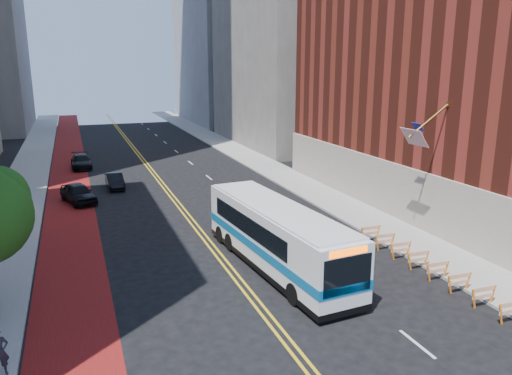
{
  "coord_description": "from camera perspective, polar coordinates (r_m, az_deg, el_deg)",
  "views": [
    {
      "loc": [
        -7.4,
        -16.47,
        10.87
      ],
      "look_at": [
        1.63,
        8.0,
        4.38
      ],
      "focal_mm": 35.0,
      "sensor_mm": 36.0,
      "label": 1
    }
  ],
  "objects": [
    {
      "name": "center_line_inner",
      "position": [
        48.27,
        -11.12,
        0.68
      ],
      "size": [
        0.14,
        140.0,
        0.01
      ],
      "primitive_type": "cube",
      "color": "gold",
      "rests_on": "ground"
    },
    {
      "name": "sidewalk_left",
      "position": [
        47.93,
        -25.19,
        -0.41
      ],
      "size": [
        4.0,
        140.0,
        0.15
      ],
      "primitive_type": "cube",
      "color": "gray",
      "rests_on": "ground"
    },
    {
      "name": "brick_building",
      "position": [
        40.88,
        26.3,
        12.7
      ],
      "size": [
        18.73,
        36.0,
        22.0
      ],
      "color": "#5F2015",
      "rests_on": "ground"
    },
    {
      "name": "transit_bus",
      "position": [
        27.1,
        2.31,
        -5.52
      ],
      "size": [
        3.97,
        13.02,
        3.52
      ],
      "rotation": [
        0.0,
        0.0,
        0.09
      ],
      "color": "silver",
      "rests_on": "ground"
    },
    {
      "name": "sidewalk_right",
      "position": [
        51.5,
        2.36,
        1.85
      ],
      "size": [
        4.0,
        140.0,
        0.15
      ],
      "primitive_type": "cube",
      "color": "gray",
      "rests_on": "ground"
    },
    {
      "name": "center_line_outer",
      "position": [
        48.32,
        -10.7,
        0.72
      ],
      "size": [
        0.14,
        140.0,
        0.01
      ],
      "primitive_type": "cube",
      "color": "gold",
      "rests_on": "ground"
    },
    {
      "name": "bus_lane_paint",
      "position": [
        47.73,
        -20.53,
        -0.1
      ],
      "size": [
        3.6,
        140.0,
        0.01
      ],
      "primitive_type": "cube",
      "color": "#630E10",
      "rests_on": "ground"
    },
    {
      "name": "construction_barriers",
      "position": [
        28.08,
        19.02,
        -8.13
      ],
      "size": [
        1.42,
        10.91,
        1.0
      ],
      "color": "orange",
      "rests_on": "ground"
    },
    {
      "name": "lane_dashes",
      "position": [
        56.87,
        -7.49,
        2.82
      ],
      "size": [
        0.14,
        98.2,
        0.01
      ],
      "color": "silver",
      "rests_on": "ground"
    },
    {
      "name": "car_a",
      "position": [
        42.46,
        -19.66,
        -0.62
      ],
      "size": [
        3.14,
        4.93,
        1.56
      ],
      "primitive_type": "imported",
      "rotation": [
        0.0,
        0.0,
        0.31
      ],
      "color": "black",
      "rests_on": "ground"
    },
    {
      "name": "ground",
      "position": [
        21.08,
        3.53,
        -17.11
      ],
      "size": [
        160.0,
        160.0,
        0.0
      ],
      "primitive_type": "plane",
      "color": "black",
      "rests_on": "ground"
    },
    {
      "name": "car_b",
      "position": [
        46.46,
        -15.84,
        0.73
      ],
      "size": [
        1.52,
        4.05,
        1.32
      ],
      "primitive_type": "imported",
      "rotation": [
        0.0,
        0.0,
        0.03
      ],
      "color": "black",
      "rests_on": "ground"
    },
    {
      "name": "car_c",
      "position": [
        56.52,
        -19.35,
        2.82
      ],
      "size": [
        2.16,
        5.0,
        1.44
      ],
      "primitive_type": "imported",
      "rotation": [
        0.0,
        0.0,
        0.03
      ],
      "color": "black",
      "rests_on": "ground"
    }
  ]
}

